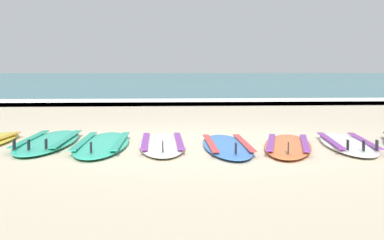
% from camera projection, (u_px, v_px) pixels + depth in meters
% --- Properties ---
extents(ground_plane, '(80.00, 80.00, 0.00)m').
position_uv_depth(ground_plane, '(202.00, 145.00, 7.15)').
color(ground_plane, beige).
extents(sea, '(80.00, 60.00, 0.10)m').
position_uv_depth(sea, '(158.00, 78.00, 43.95)').
color(sea, teal).
rests_on(sea, ground).
extents(wave_foam_strip, '(80.00, 1.39, 0.11)m').
position_uv_depth(wave_foam_strip, '(175.00, 102.00, 14.85)').
color(wave_foam_strip, white).
rests_on(wave_foam_strip, ground).
extents(surfboard_2, '(0.73, 2.51, 0.18)m').
position_uv_depth(surfboard_2, '(49.00, 142.00, 7.22)').
color(surfboard_2, '#2DB793').
rests_on(surfboard_2, ground).
extents(surfboard_3, '(0.71, 2.45, 0.18)m').
position_uv_depth(surfboard_3, '(102.00, 144.00, 7.01)').
color(surfboard_3, '#2DB793').
rests_on(surfboard_3, ground).
extents(surfboard_4, '(0.59, 2.24, 0.18)m').
position_uv_depth(surfboard_4, '(162.00, 144.00, 7.01)').
color(surfboard_4, silver).
rests_on(surfboard_4, ground).
extents(surfboard_5, '(0.60, 2.19, 0.18)m').
position_uv_depth(surfboard_5, '(227.00, 146.00, 6.84)').
color(surfboard_5, '#3875CC').
rests_on(surfboard_5, ground).
extents(surfboard_6, '(1.02, 2.24, 0.18)m').
position_uv_depth(surfboard_6, '(288.00, 145.00, 6.86)').
color(surfboard_6, orange).
rests_on(surfboard_6, ground).
extents(surfboard_7, '(0.84, 2.27, 0.18)m').
position_uv_depth(surfboard_7, '(347.00, 143.00, 7.04)').
color(surfboard_7, white).
rests_on(surfboard_7, ground).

